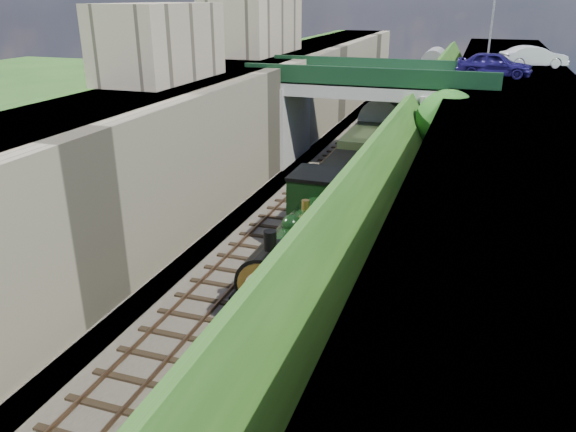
{
  "coord_description": "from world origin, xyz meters",
  "views": [
    {
      "loc": [
        7.33,
        -13.92,
        11.35
      ],
      "look_at": [
        0.0,
        7.72,
        2.37
      ],
      "focal_mm": 35.0,
      "sensor_mm": 36.0,
      "label": 1
    }
  ],
  "objects_px": {
    "lamppost": "(493,23)",
    "car_silver": "(534,57)",
    "tree": "(449,124)",
    "car_blue": "(494,64)",
    "tender": "(345,193)",
    "locomotive": "(304,243)",
    "road_bridge": "(378,111)"
  },
  "relations": [
    {
      "from": "lamppost",
      "to": "car_silver",
      "type": "height_order",
      "value": "lamppost"
    },
    {
      "from": "tree",
      "to": "tender",
      "type": "xyz_separation_m",
      "value": [
        -4.71,
        -4.88,
        -3.03
      ]
    },
    {
      "from": "road_bridge",
      "to": "lamppost",
      "type": "height_order",
      "value": "lamppost"
    },
    {
      "from": "tree",
      "to": "car_blue",
      "type": "bearing_deg",
      "value": 76.25
    },
    {
      "from": "road_bridge",
      "to": "tree",
      "type": "distance_m",
      "value": 7.46
    },
    {
      "from": "tree",
      "to": "car_silver",
      "type": "height_order",
      "value": "car_silver"
    },
    {
      "from": "tree",
      "to": "car_blue",
      "type": "xyz_separation_m",
      "value": [
        2.13,
        8.69,
        2.43
      ]
    },
    {
      "from": "tree",
      "to": "car_silver",
      "type": "xyz_separation_m",
      "value": [
        4.99,
        15.32,
        2.39
      ]
    },
    {
      "from": "lamppost",
      "to": "car_silver",
      "type": "bearing_deg",
      "value": 45.09
    },
    {
      "from": "tree",
      "to": "lamppost",
      "type": "xyz_separation_m",
      "value": [
        1.7,
        12.01,
        4.92
      ]
    },
    {
      "from": "lamppost",
      "to": "tender",
      "type": "xyz_separation_m",
      "value": [
        -6.41,
        -16.89,
        -7.95
      ]
    },
    {
      "from": "car_silver",
      "to": "tender",
      "type": "bearing_deg",
      "value": 132.97
    },
    {
      "from": "car_blue",
      "to": "road_bridge",
      "type": "bearing_deg",
      "value": 120.67
    },
    {
      "from": "tender",
      "to": "lamppost",
      "type": "bearing_deg",
      "value": 69.22
    },
    {
      "from": "tree",
      "to": "car_blue",
      "type": "distance_m",
      "value": 9.27
    },
    {
      "from": "car_silver",
      "to": "locomotive",
      "type": "height_order",
      "value": "car_silver"
    },
    {
      "from": "tree",
      "to": "lamppost",
      "type": "height_order",
      "value": "lamppost"
    },
    {
      "from": "lamppost",
      "to": "road_bridge",
      "type": "bearing_deg",
      "value": -135.82
    },
    {
      "from": "lamppost",
      "to": "locomotive",
      "type": "height_order",
      "value": "lamppost"
    },
    {
      "from": "tree",
      "to": "car_blue",
      "type": "height_order",
      "value": "car_blue"
    },
    {
      "from": "locomotive",
      "to": "tender",
      "type": "height_order",
      "value": "locomotive"
    },
    {
      "from": "tree",
      "to": "lamppost",
      "type": "bearing_deg",
      "value": 81.96
    },
    {
      "from": "lamppost",
      "to": "tender",
      "type": "distance_m",
      "value": 19.74
    },
    {
      "from": "tree",
      "to": "locomotive",
      "type": "xyz_separation_m",
      "value": [
        -4.71,
        -12.24,
        -2.75
      ]
    },
    {
      "from": "tree",
      "to": "lamppost",
      "type": "distance_m",
      "value": 13.09
    },
    {
      "from": "lamppost",
      "to": "car_blue",
      "type": "xyz_separation_m",
      "value": [
        0.43,
        -3.32,
        -2.49
      ]
    },
    {
      "from": "car_blue",
      "to": "tender",
      "type": "height_order",
      "value": "car_blue"
    },
    {
      "from": "road_bridge",
      "to": "tree",
      "type": "xyz_separation_m",
      "value": [
        4.97,
        -5.53,
        0.57
      ]
    },
    {
      "from": "lamppost",
      "to": "tender",
      "type": "relative_size",
      "value": 1.0
    },
    {
      "from": "road_bridge",
      "to": "car_blue",
      "type": "distance_m",
      "value": 8.33
    },
    {
      "from": "lamppost",
      "to": "locomotive",
      "type": "distance_m",
      "value": 26.24
    },
    {
      "from": "road_bridge",
      "to": "car_blue",
      "type": "relative_size",
      "value": 3.3
    }
  ]
}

